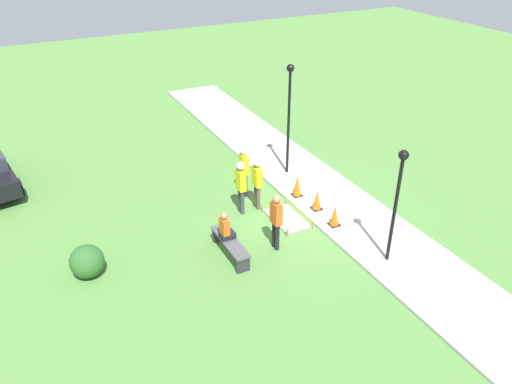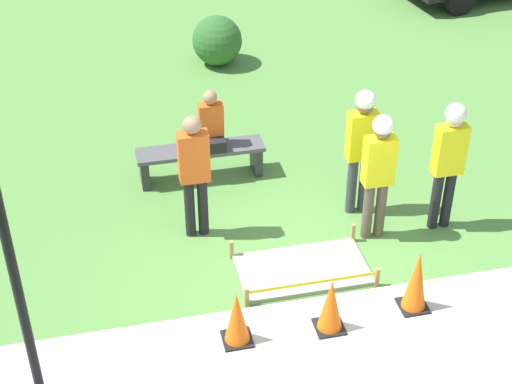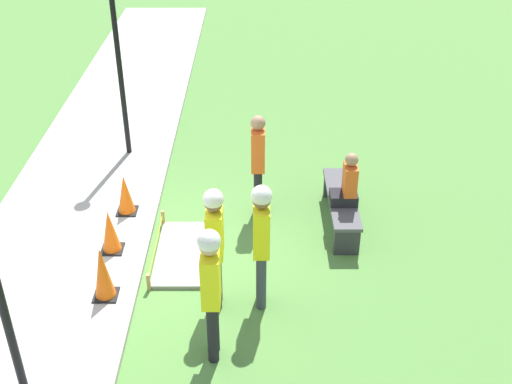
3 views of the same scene
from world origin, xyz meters
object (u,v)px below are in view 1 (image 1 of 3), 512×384
Objects in this scene: traffic_cone_near_patch at (335,216)px; lamppost_far at (398,190)px; park_bench at (230,245)px; bystander_in_orange_shirt at (276,219)px; traffic_cone_sidewalk_edge at (297,185)px; person_seated_on_bench at (225,228)px; lamppost_near at (289,105)px; traffic_cone_far_patch at (317,200)px; worker_assistant at (257,179)px; worker_trainee at (244,166)px; worker_supervisor at (241,182)px.

traffic_cone_near_patch is 2.97m from lamppost_far.
park_bench is 1.56m from bystander_in_orange_shirt.
person_seated_on_bench is (-1.80, 3.57, 0.36)m from traffic_cone_sidewalk_edge.
traffic_cone_sidewalk_edge is at bearing 160.82° from lamppost_near.
worker_assistant is at bearing 56.08° from traffic_cone_far_patch.
worker_supervisor is at bearing 148.82° from worker_trainee.
bystander_in_orange_shirt is at bearing 170.28° from worker_trainee.
person_seated_on_bench is at bearing 142.87° from worker_supervisor.
traffic_cone_far_patch reaches higher than traffic_cone_near_patch.
traffic_cone_far_patch is at bearing -173.80° from traffic_cone_sidewalk_edge.
traffic_cone_far_patch is at bearing -78.98° from person_seated_on_bench.
park_bench is 1.00× the size of worker_supervisor.
worker_trainee reaches higher than traffic_cone_sidewalk_edge.
lamppost_far is at bearing -159.71° from worker_trainee.
lamppost_far reaches higher than bystander_in_orange_shirt.
park_bench is at bearing 103.98° from traffic_cone_far_patch.
worker_trainee reaches higher than traffic_cone_near_patch.
lamppost_far is (-4.41, -1.98, 1.29)m from worker_assistant.
traffic_cone_far_patch is 2.14m from worker_assistant.
worker_supervisor is (0.03, 2.18, 0.65)m from traffic_cone_sidewalk_edge.
bystander_in_orange_shirt reaches higher than traffic_cone_near_patch.
bystander_in_orange_shirt is 0.44× the size of lamppost_near.
worker_assistant is at bearing -179.49° from worker_trainee.
person_seated_on_bench reaches higher than park_bench.
worker_supervisor reaches higher than worker_assistant.
worker_trainee is at bearing 0.51° from worker_assistant.
worker_supervisor reaches higher than park_bench.
lamppost_near is (1.71, -2.78, 1.66)m from worker_supervisor.
person_seated_on_bench is 3.47m from worker_trainee.
traffic_cone_sidewalk_edge is 0.43× the size of worker_supervisor.
park_bench is 3.67m from worker_trainee.
traffic_cone_near_patch is at bearing -152.67° from worker_trainee.
worker_supervisor reaches higher than person_seated_on_bench.
person_seated_on_bench is 4.98m from lamppost_far.
worker_assistant is at bearing 88.29° from traffic_cone_sidewalk_edge.
person_seated_on_bench reaches higher than traffic_cone_far_patch.
traffic_cone_near_patch is 0.20× the size of lamppost_far.
lamppost_far is at bearing -121.10° from park_bench.
park_bench is 0.46× the size of lamppost_near.
lamppost_far is at bearing -174.57° from traffic_cone_sidewalk_edge.
worker_assistant is (2.04, -1.95, 0.76)m from park_bench.
person_seated_on_bench is at bearing 132.81° from worker_assistant.
traffic_cone_far_patch is 1.10m from traffic_cone_sidewalk_edge.
worker_supervisor is 1.04× the size of bystander_in_orange_shirt.
worker_supervisor is 1.00× the size of worker_trainee.
worker_supervisor is 5.25m from lamppost_far.
worker_trainee reaches higher than bystander_in_orange_shirt.
worker_trainee is at bearing 38.75° from traffic_cone_far_patch.
traffic_cone_sidewalk_edge is (2.17, 0.08, 0.06)m from traffic_cone_near_patch.
lamppost_far is at bearing -122.73° from person_seated_on_bench.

